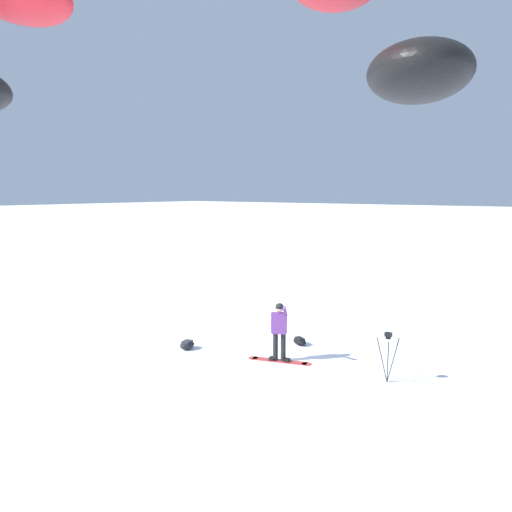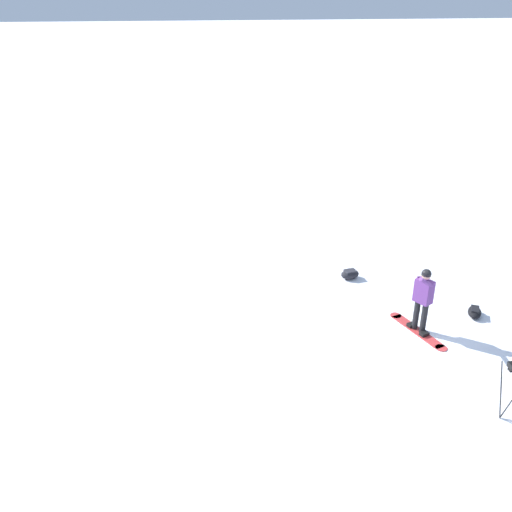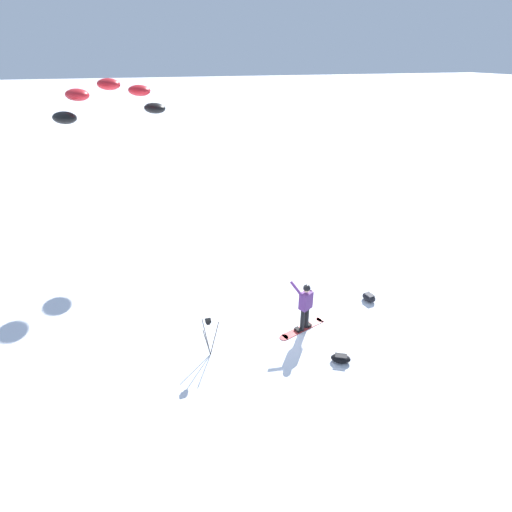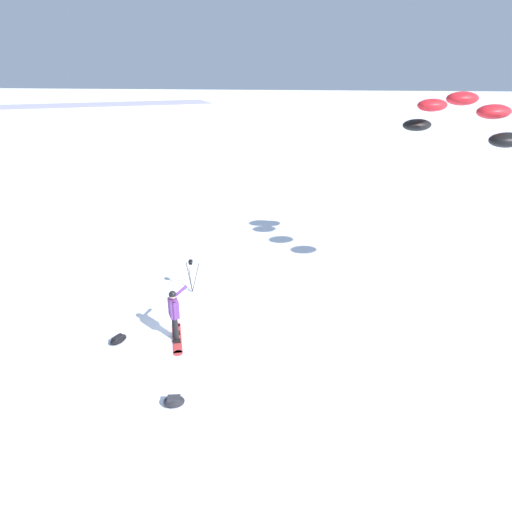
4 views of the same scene
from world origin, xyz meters
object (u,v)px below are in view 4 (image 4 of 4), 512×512
Objects in this scene: snowboard at (177,338)px; gear_bag_small at (174,401)px; gear_bag_large at (118,339)px; camera_tripod at (191,269)px; snowboarder at (174,310)px; traction_kite at (459,116)px.

snowboard is 2.97m from gear_bag_small.
gear_bag_large is at bearing 14.43° from snowboard.
camera_tripod is 2.19× the size of gear_bag_small.
snowboarder is 1.31× the size of camera_tripod.
gear_bag_small is at bearing 45.01° from traction_kite.
camera_tripod is at bearing -84.46° from snowboarder.
snowboarder is 2.88× the size of gear_bag_small.
camera_tripod is at bearing -79.60° from gear_bag_small.
traction_kite is (-8.67, -5.03, 6.17)m from snowboard.
snowboarder is at bearing -74.49° from gear_bag_small.
snowboarder reaches higher than camera_tripod.
snowboarder is 3.08m from gear_bag_small.
gear_bag_large is (1.68, 0.42, -0.89)m from snowboarder.
gear_bag_small reaches higher than gear_bag_large.
gear_bag_large is (10.36, 5.46, -6.07)m from traction_kite.
gear_bag_small reaches higher than snowboard.
snowboarder is 0.98m from snowboard.
gear_bag_small is (-0.79, 2.85, -0.87)m from snowboarder.
traction_kite is 8.06× the size of gear_bag_small.
gear_bag_small is at bearing 105.14° from snowboard.
snowboarder is 1.94m from gear_bag_large.
snowboarder reaches higher than snowboard.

